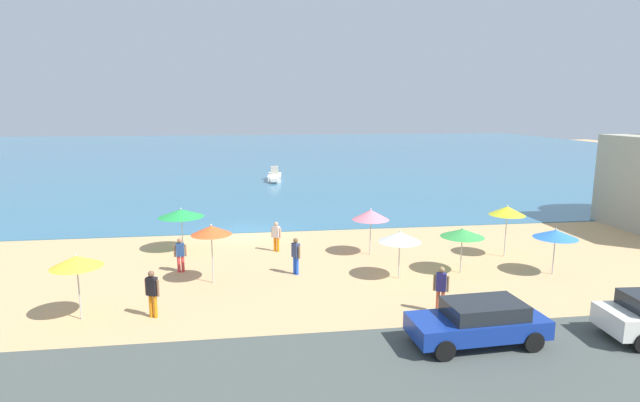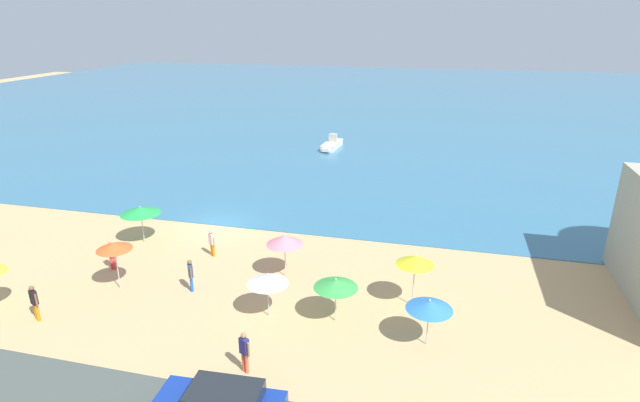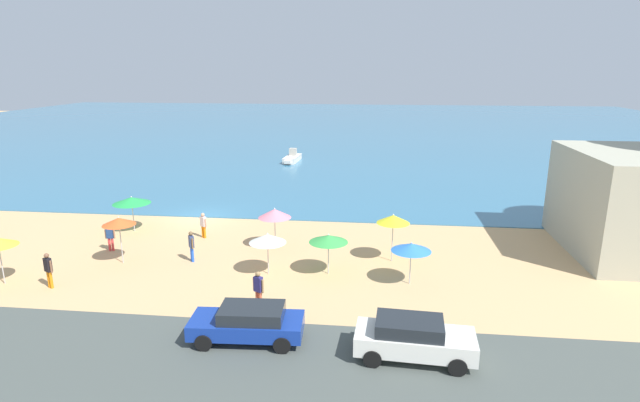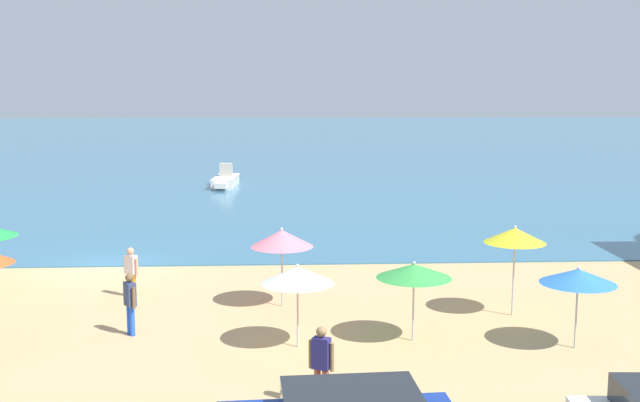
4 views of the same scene
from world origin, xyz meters
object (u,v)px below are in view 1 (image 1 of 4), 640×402
Objects in this scene: beach_umbrella_0 at (181,213)px; beach_umbrella_4 at (400,237)px; beach_umbrella_7 at (76,261)px; skiff_nearshore at (275,177)px; bather_3 at (296,254)px; beach_umbrella_3 at (371,215)px; bather_4 at (152,291)px; beach_umbrella_1 at (211,230)px; bather_2 at (276,235)px; bather_1 at (180,253)px; parked_car_0 at (479,321)px; beach_umbrella_2 at (556,234)px; beach_umbrella_5 at (462,233)px; bather_0 at (441,287)px; beach_umbrella_9 at (507,211)px.

beach_umbrella_0 is 11.46m from beach_umbrella_4.
beach_umbrella_4 is 12.66m from beach_umbrella_7.
beach_umbrella_0 is 25.58m from skiff_nearshore.
beach_umbrella_0 is 1.39× the size of bather_3.
beach_umbrella_3 reaches higher than bather_3.
bather_3 is 0.97× the size of bather_4.
bather_2 is at bearing 56.30° from beach_umbrella_1.
beach_umbrella_7 is 1.51× the size of bather_1.
parked_car_0 is at bearing -63.42° from bather_2.
beach_umbrella_2 is at bearing -24.01° from bather_2.
beach_umbrella_4 is 0.90× the size of beach_umbrella_7.
beach_umbrella_7 reaches higher than bather_2.
beach_umbrella_4 reaches higher than beach_umbrella_5.
beach_umbrella_4 is 1.37× the size of bather_2.
beach_umbrella_5 is 13.29m from bather_4.
skiff_nearshore is at bearing 97.24° from beach_umbrella_4.
beach_umbrella_7 is at bearing -173.58° from beach_umbrella_2.
skiff_nearshore is (1.20, 25.58, -0.45)m from bather_2.
beach_umbrella_5 is (3.01, 0.35, -0.01)m from beach_umbrella_4.
beach_umbrella_0 reaches higher than bather_0.
beach_umbrella_4 is 0.50× the size of parked_car_0.
bather_1 is (-16.59, 2.66, -0.97)m from beach_umbrella_2.
bather_2 is at bearing -9.00° from beach_umbrella_0.
beach_umbrella_1 is 8.27m from beach_umbrella_3.
beach_umbrella_9 is at bearing -11.48° from beach_umbrella_0.
bather_3 is (0.67, -3.78, 0.06)m from bather_2.
bather_1 is (-9.98, 6.05, -0.09)m from bather_0.
bather_1 is 13.38m from parked_car_0.
beach_umbrella_4 is 3.95m from bather_0.
beach_umbrella_3 is at bearing -14.84° from bather_2.
beach_umbrella_3 is 11.57m from bather_4.
bather_0 is 0.40× the size of skiff_nearshore.
beach_umbrella_9 is at bearing 15.19° from beach_umbrella_7.
bather_3 reaches higher than bather_2.
beach_umbrella_7 reaches higher than beach_umbrella_0.
parked_car_0 is at bearing -84.33° from beach_umbrella_3.
bather_3 is at bearing 25.41° from beach_umbrella_7.
bather_2 is at bearing 150.30° from beach_umbrella_5.
beach_umbrella_5 is at bearing 169.05° from beach_umbrella_2.
beach_umbrella_7 is 1.52× the size of bather_2.
beach_umbrella_2 is 8.49m from beach_umbrella_3.
bather_0 is (8.42, -4.37, -1.33)m from beach_umbrella_1.
beach_umbrella_0 is 18.03m from beach_umbrella_2.
bather_2 is at bearing 121.99° from bather_0.
beach_umbrella_3 is at bearing -82.58° from skiff_nearshore.
bather_4 is (-9.49, -6.51, -1.10)m from beach_umbrella_3.
beach_umbrella_0 is 16.15m from parked_car_0.
beach_umbrella_0 is at bearing 168.52° from beach_umbrella_9.
beach_umbrella_9 reaches higher than beach_umbrella_2.
beach_umbrella_9 is at bearing -70.19° from skiff_nearshore.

